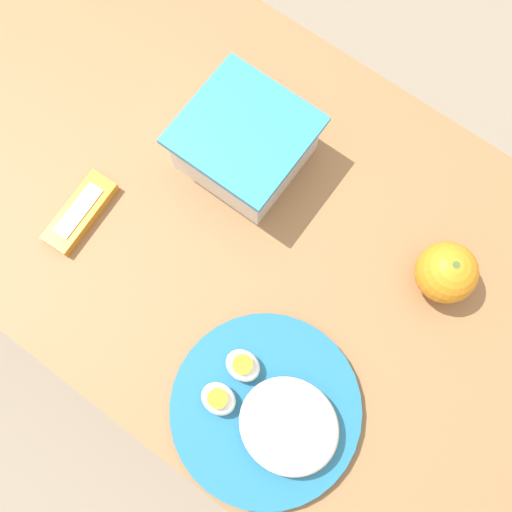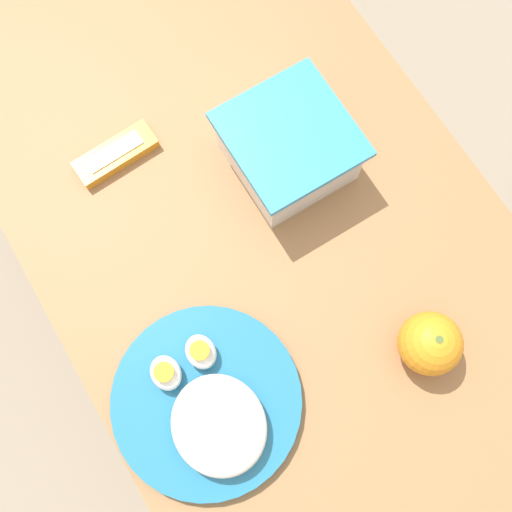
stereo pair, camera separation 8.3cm
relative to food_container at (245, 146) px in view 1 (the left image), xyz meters
The scene contains 6 objects.
ground_plane 0.76m from the food_container, 64.73° to the right, with size 10.00×10.00×0.00m, color gray.
table 0.18m from the food_container, 64.73° to the right, with size 1.26×0.65×0.71m.
food_container is the anchor object (origin of this frame).
orange_fruit 0.33m from the food_container, ahead, with size 0.09×0.09×0.09m.
rice_plate 0.38m from the food_container, 48.17° to the right, with size 0.26×0.26×0.06m.
candy_bar 0.26m from the food_container, 123.10° to the right, with size 0.05×0.13×0.02m.
Camera 1 is at (0.19, -0.21, 1.55)m, focal length 42.00 mm.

